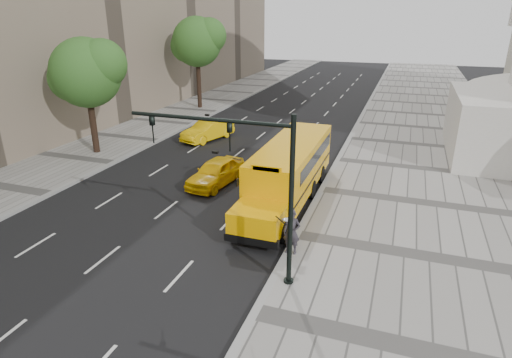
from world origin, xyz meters
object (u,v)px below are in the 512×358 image
(tree_b, at_px, (87,72))
(taxi_near, at_px, (216,172))
(pedestrian, at_px, (292,232))
(traffic_signal, at_px, (252,177))
(tree_c, at_px, (198,41))
(taxi_far, at_px, (208,130))
(school_bus, at_px, (290,167))

(tree_b, bearing_deg, taxi_near, -13.73)
(pedestrian, bearing_deg, traffic_signal, -118.37)
(traffic_signal, bearing_deg, tree_c, 119.81)
(tree_c, relative_size, pedestrian, 4.80)
(tree_b, height_order, traffic_signal, tree_b)
(tree_b, xyz_separation_m, traffic_signal, (15.60, -10.78, -1.61))
(taxi_near, relative_size, pedestrian, 2.34)
(pedestrian, distance_m, traffic_signal, 3.74)
(taxi_near, relative_size, taxi_far, 0.95)
(school_bus, xyz_separation_m, taxi_near, (-4.54, 0.40, -1.00))
(tree_c, xyz_separation_m, traffic_signal, (15.60, -27.23, -2.66))
(pedestrian, bearing_deg, tree_b, 148.94)
(taxi_far, height_order, pedestrian, pedestrian)
(tree_b, bearing_deg, tree_c, 89.98)
(tree_c, height_order, school_bus, tree_c)
(tree_b, relative_size, tree_c, 0.87)
(school_bus, bearing_deg, tree_b, 168.85)
(tree_c, distance_m, pedestrian, 30.67)
(taxi_near, distance_m, traffic_signal, 10.32)
(pedestrian, xyz_separation_m, traffic_signal, (-0.96, -2.04, 2.99))
(school_bus, distance_m, pedestrian, 6.07)
(tree_b, xyz_separation_m, pedestrian, (16.56, -8.74, -4.60))
(tree_c, bearing_deg, tree_b, -90.02)
(school_bus, xyz_separation_m, pedestrian, (1.65, -5.80, -0.66))
(tree_b, height_order, school_bus, tree_b)
(taxi_near, bearing_deg, pedestrian, -36.87)
(tree_b, relative_size, taxi_far, 1.70)
(tree_b, distance_m, traffic_signal, 19.04)
(tree_b, distance_m, taxi_far, 9.65)
(tree_b, xyz_separation_m, school_bus, (14.91, -2.94, -3.94))
(tree_b, height_order, pedestrian, tree_b)
(taxi_near, distance_m, pedestrian, 8.77)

